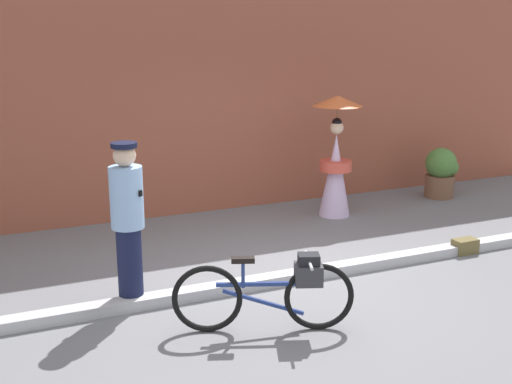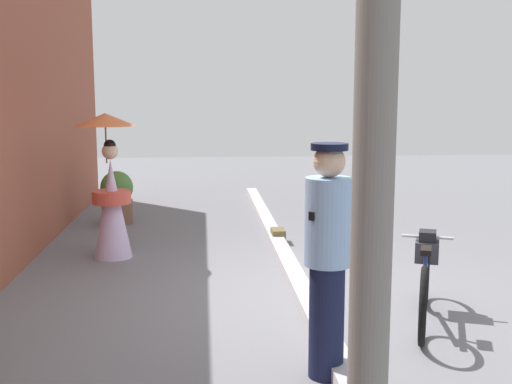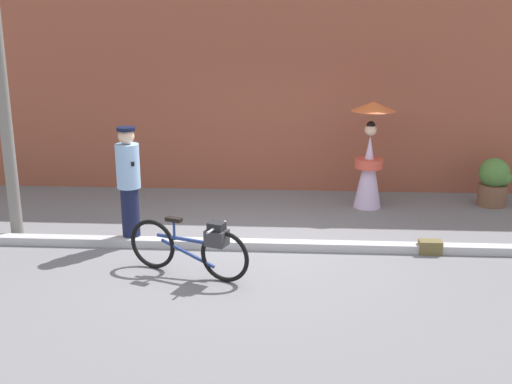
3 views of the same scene
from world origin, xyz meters
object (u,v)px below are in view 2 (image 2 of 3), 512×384
Objects in this scene: person_officer at (328,254)px; backpack_on_pavement at (278,235)px; bicycle_near_officer at (425,277)px; utility_pole at (378,14)px; person_with_parasol at (111,187)px; potted_plant_by_door at (118,196)px.

person_officer is 5.46× the size of backpack_on_pavement.
person_officer is 4.40m from backpack_on_pavement.
bicycle_near_officer is 0.34× the size of utility_pole.
utility_pole reaches higher than backpack_on_pavement.
bicycle_near_officer is 0.90× the size of person_with_parasol.
utility_pole is at bearing -164.74° from potted_plant_by_door.
backpack_on_pavement is (4.32, -0.16, -0.83)m from person_officer.
person_officer is 6.34m from potted_plant_by_door.
person_officer is 0.36× the size of utility_pole.
bicycle_near_officer is at bearing -162.96° from backpack_on_pavement.
bicycle_near_officer is 1.94× the size of potted_plant_by_door.
backpack_on_pavement is at bearing -2.14° from person_officer.
person_with_parasol reaches higher than potted_plant_by_door.
backpack_on_pavement is (3.21, 0.98, -0.31)m from bicycle_near_officer.
person_officer reaches higher than potted_plant_by_door.
person_officer is 4.22m from person_with_parasol.
person_with_parasol is (3.68, 2.07, -0.02)m from person_officer.
utility_pole is (-6.13, 0.34, 2.30)m from backpack_on_pavement.
person_with_parasol is at bearing -174.49° from potted_plant_by_door.
potted_plant_by_door is at bearing 15.26° from utility_pole.
bicycle_near_officer is 1.68m from person_officer.
bicycle_near_officer is 5.20× the size of backpack_on_pavement.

